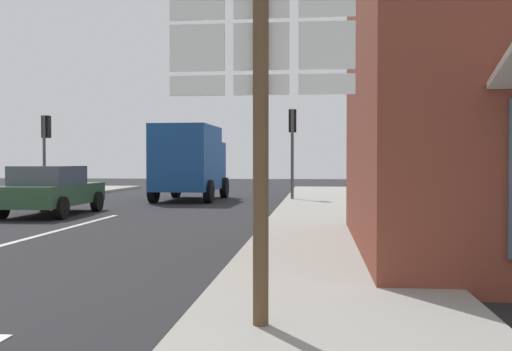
% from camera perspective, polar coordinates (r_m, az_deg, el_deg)
% --- Properties ---
extents(ground_plane, '(80.00, 80.00, 0.00)m').
position_cam_1_polar(ground_plane, '(16.24, -15.68, -4.36)').
color(ground_plane, '#232326').
extents(sidewalk_right, '(2.95, 44.00, 0.14)m').
position_cam_1_polar(sidewalk_right, '(13.12, 6.81, -5.36)').
color(sidewalk_right, gray).
rests_on(sidewalk_right, ground).
extents(lane_centre_stripe, '(0.16, 12.00, 0.01)m').
position_cam_1_polar(lane_centre_stripe, '(12.63, -22.40, -6.00)').
color(lane_centre_stripe, silver).
rests_on(lane_centre_stripe, ground).
extents(sedan_far, '(1.99, 4.21, 1.47)m').
position_cam_1_polar(sedan_far, '(18.71, -19.10, -1.30)').
color(sedan_far, '#2D5133').
rests_on(sedan_far, ground).
extents(delivery_truck, '(2.57, 5.04, 3.05)m').
position_cam_1_polar(delivery_truck, '(24.56, -6.39, 1.44)').
color(delivery_truck, '#19478C').
rests_on(delivery_truck, ground).
extents(route_sign_post, '(1.66, 0.14, 3.20)m').
position_cam_1_polar(route_sign_post, '(5.28, 0.48, 5.78)').
color(route_sign_post, brown).
rests_on(route_sign_post, ground).
extents(traffic_light_far_left, '(0.30, 0.49, 3.47)m').
position_cam_1_polar(traffic_light_far_left, '(25.49, -19.58, 3.43)').
color(traffic_light_far_left, '#47474C').
rests_on(traffic_light_far_left, ground).
extents(traffic_light_far_right, '(0.30, 0.49, 3.66)m').
position_cam_1_polar(traffic_light_far_right, '(23.45, 3.53, 4.05)').
color(traffic_light_far_right, '#47474C').
rests_on(traffic_light_far_right, ground).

